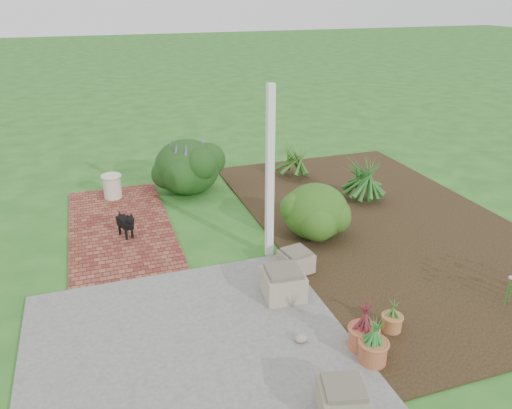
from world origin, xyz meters
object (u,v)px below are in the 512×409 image
object	(u,v)px
cream_ceramic_urn	(112,187)
evergreen_shrub	(316,210)
stone_trough_near	(343,401)
black_dog	(126,222)

from	to	relation	value
cream_ceramic_urn	evergreen_shrub	distance (m)	3.89
stone_trough_near	black_dog	bearing A→B (deg)	109.63
black_dog	cream_ceramic_urn	distance (m)	1.72
black_dog	cream_ceramic_urn	size ratio (longest dim) A/B	1.08
stone_trough_near	evergreen_shrub	size ratio (longest dim) A/B	0.42
black_dog	evergreen_shrub	size ratio (longest dim) A/B	0.46
stone_trough_near	black_dog	xyz separation A→B (m)	(-1.51, 4.24, 0.10)
black_dog	evergreen_shrub	distance (m)	2.94
cream_ceramic_urn	stone_trough_near	bearing A→B (deg)	-74.93
evergreen_shrub	black_dog	bearing A→B (deg)	163.03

